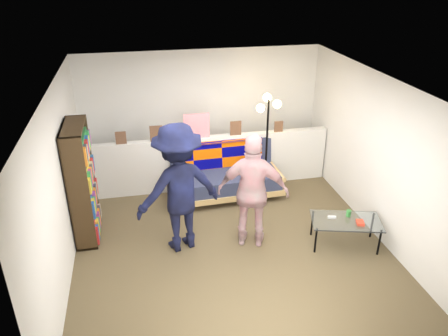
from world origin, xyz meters
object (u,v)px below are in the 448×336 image
(bookshelf, at_px, (82,186))
(floor_lamp, at_px, (267,124))
(futon_sofa, at_px, (225,174))
(coffee_table, at_px, (346,222))
(person_right, at_px, (253,192))
(person_left, at_px, (179,188))

(bookshelf, distance_m, floor_lamp, 3.21)
(futon_sofa, xyz_separation_m, coffee_table, (1.41, -1.87, 0.00))
(bookshelf, bearing_deg, coffee_table, -15.82)
(bookshelf, height_order, floor_lamp, floor_lamp)
(bookshelf, xyz_separation_m, person_right, (2.40, -0.73, 0.03))
(floor_lamp, distance_m, person_right, 1.74)
(coffee_table, relative_size, person_left, 0.58)
(futon_sofa, bearing_deg, bookshelf, -160.79)
(futon_sofa, relative_size, person_right, 1.15)
(coffee_table, distance_m, person_right, 1.46)
(coffee_table, height_order, person_left, person_left)
(bookshelf, relative_size, coffee_table, 1.61)
(person_right, bearing_deg, futon_sofa, -68.05)
(futon_sofa, xyz_separation_m, bookshelf, (-2.33, -0.81, 0.44))
(futon_sofa, height_order, floor_lamp, floor_lamp)
(person_left, xyz_separation_m, person_right, (1.04, -0.16, -0.09))
(person_left, bearing_deg, futon_sofa, -140.95)
(person_right, bearing_deg, bookshelf, 2.24)
(futon_sofa, height_order, person_left, person_left)
(coffee_table, distance_m, person_left, 2.49)
(bookshelf, bearing_deg, futon_sofa, 19.21)
(bookshelf, bearing_deg, person_right, -17.00)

